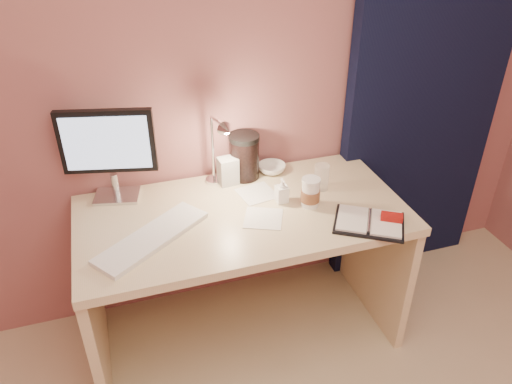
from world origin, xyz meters
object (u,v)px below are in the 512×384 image
object	(u,v)px
desk_lamp	(212,148)
coffee_cup	(310,193)
planner	(371,222)
product_box	(228,171)
desk	(239,243)
monitor	(109,147)
clear_cup	(321,177)
lotion_bottle	(282,190)
dark_jar	(244,159)
keyboard	(152,237)
bowl	(272,168)

from	to	relation	value
desk_lamp	coffee_cup	bearing A→B (deg)	-46.33
planner	product_box	distance (m)	0.69
desk	monitor	size ratio (longest dim) A/B	3.32
clear_cup	lotion_bottle	distance (m)	0.21
coffee_cup	dark_jar	xyz separation A→B (m)	(-0.20, 0.32, 0.04)
desk	keyboard	bearing A→B (deg)	-158.61
dark_jar	desk_lamp	distance (m)	0.22
keyboard	clear_cup	world-z (taller)	clear_cup
desk	bowl	distance (m)	0.40
coffee_cup	desk_lamp	distance (m)	0.47
coffee_cup	bowl	bearing A→B (deg)	100.79
clear_cup	desk_lamp	bearing A→B (deg)	165.26
monitor	coffee_cup	distance (m)	0.88
planner	clear_cup	xyz separation A→B (m)	(-0.08, 0.32, 0.05)
desk	monitor	world-z (taller)	monitor
coffee_cup	planner	bearing A→B (deg)	-47.82
clear_cup	bowl	size ratio (longest dim) A/B	0.91
bowl	coffee_cup	bearing A→B (deg)	-79.21
desk	dark_jar	distance (m)	0.39
keyboard	coffee_cup	xyz separation A→B (m)	(0.69, 0.04, 0.05)
desk	coffee_cup	xyz separation A→B (m)	(0.29, -0.12, 0.29)
keyboard	bowl	bearing A→B (deg)	-5.50
desk_lamp	dark_jar	bearing A→B (deg)	13.19
planner	coffee_cup	world-z (taller)	coffee_cup
clear_cup	product_box	world-z (taller)	product_box
planner	coffee_cup	bearing A→B (deg)	163.50
desk	dark_jar	size ratio (longest dim) A/B	7.16
keyboard	coffee_cup	size ratio (longest dim) A/B	3.74
clear_cup	product_box	xyz separation A→B (m)	(-0.39, 0.17, 0.01)
coffee_cup	desk_lamp	bearing A→B (deg)	147.03
planner	coffee_cup	distance (m)	0.28
dark_jar	desk	bearing A→B (deg)	-113.85
clear_cup	coffee_cup	bearing A→B (deg)	-131.85
monitor	keyboard	bearing A→B (deg)	-60.26
keyboard	dark_jar	bearing A→B (deg)	0.89
desk	planner	xyz separation A→B (m)	(0.48, -0.32, 0.24)
product_box	clear_cup	bearing A→B (deg)	-29.23
bowl	lotion_bottle	world-z (taller)	lotion_bottle
desk	bowl	xyz separation A→B (m)	(0.23, 0.21, 0.25)
lotion_bottle	dark_jar	world-z (taller)	dark_jar
clear_cup	dark_jar	distance (m)	0.37
desk	monitor	bearing A→B (deg)	157.87
keyboard	lotion_bottle	size ratio (longest dim) A/B	4.39
dark_jar	keyboard	bearing A→B (deg)	-143.33
clear_cup	lotion_bottle	world-z (taller)	clear_cup
lotion_bottle	product_box	size ratio (longest dim) A/B	0.87
lotion_bottle	bowl	bearing A→B (deg)	80.39
keyboard	product_box	distance (m)	0.52
keyboard	bowl	distance (m)	0.72
clear_cup	bowl	bearing A→B (deg)	128.06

